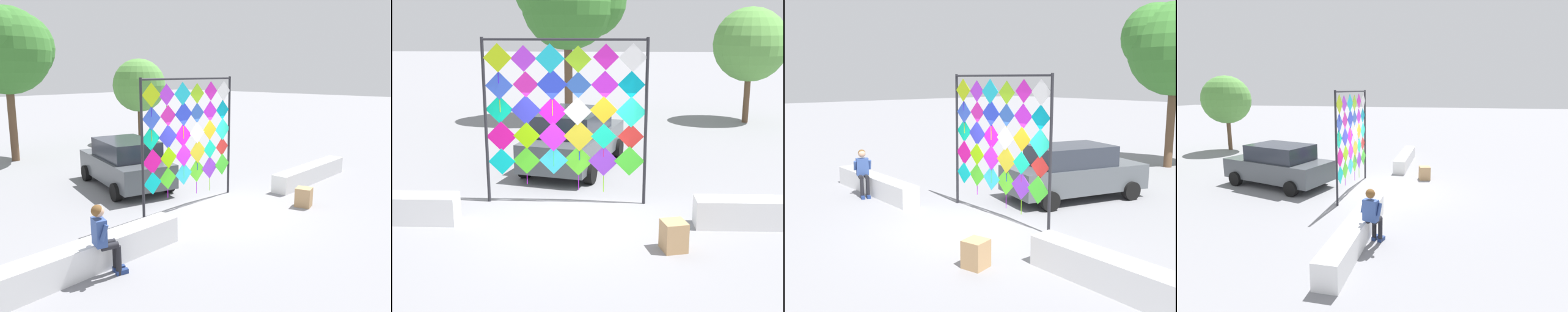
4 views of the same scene
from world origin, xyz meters
TOP-DOWN VIEW (x-y plane):
  - ground at (0.00, 0.00)m, footprint 120.00×120.00m
  - kite_display_rack at (-0.29, 1.08)m, footprint 3.59×0.10m
  - parked_car at (-0.28, 4.08)m, footprint 2.83×4.49m
  - cardboard_box_large at (1.84, -1.40)m, footprint 0.51×0.52m
  - tree_far_right at (6.27, 10.96)m, footprint 2.89×2.89m

SIDE VIEW (x-z plane):
  - ground at x=0.00m, z-range 0.00..0.00m
  - cardboard_box_large at x=1.84m, z-range 0.00..0.55m
  - parked_car at x=-0.28m, z-range 0.01..1.63m
  - kite_display_rack at x=-0.29m, z-range 0.29..3.97m
  - tree_far_right at x=6.27m, z-range 0.81..5.35m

